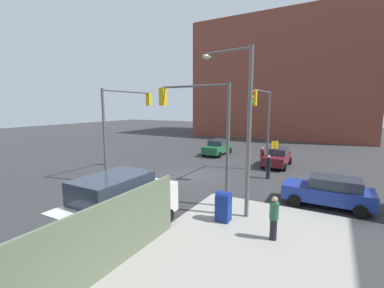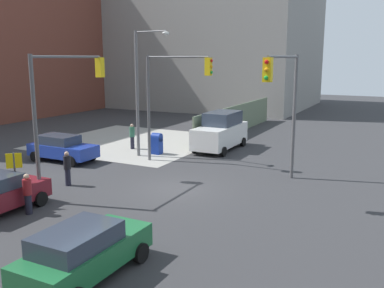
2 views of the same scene
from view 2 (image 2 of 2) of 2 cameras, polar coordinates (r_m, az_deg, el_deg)
ground_plane at (r=21.16m, az=-1.96°, el=-6.00°), size 120.00×120.00×0.00m
sidewalk_corner at (r=33.23m, az=-8.03°, el=0.33°), size 12.00×12.00×0.01m
construction_fence at (r=36.72m, az=6.02°, el=3.32°), size 16.61×0.12×2.40m
building_loft_east at (r=58.74m, az=3.43°, el=15.25°), size 20.00×24.00×20.57m
smokestack at (r=63.57m, az=-12.01°, el=12.10°), size 1.80×1.80×14.72m
traffic_signal_nw_corner at (r=20.79m, az=-16.70°, el=6.14°), size 4.86×0.36×6.50m
traffic_signal_se_corner at (r=20.91m, az=12.30°, el=6.46°), size 5.26×0.36×6.50m
traffic_signal_ne_corner at (r=25.58m, az=-2.76°, el=7.44°), size 0.36×4.41×6.50m
street_lamp_corner at (r=27.48m, az=-6.79°, el=7.93°), size 0.72×2.66×8.00m
warning_sign_two_way at (r=19.73m, az=-22.56°, el=-3.23°), size 0.48×0.48×2.40m
mailbox_blue at (r=28.62m, az=-4.71°, el=0.16°), size 0.56×0.64×1.43m
hatchback_blue at (r=27.79m, az=-16.96°, el=-0.48°), size 2.02×4.36×1.62m
hatchback_green at (r=13.10m, az=-14.22°, el=-13.70°), size 4.36×2.02×1.62m
van_white_delivery at (r=29.98m, az=3.84°, el=1.69°), size 5.40×2.32×2.62m
pedestrian_crossing at (r=22.35m, az=-16.28°, el=-3.07°), size 0.36×0.36×1.76m
pedestrian_waiting at (r=18.85m, az=-21.08°, el=-6.15°), size 0.36×0.36×1.71m
pedestrian_walking_north at (r=30.38m, az=-7.98°, el=1.09°), size 0.36×0.36×1.80m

